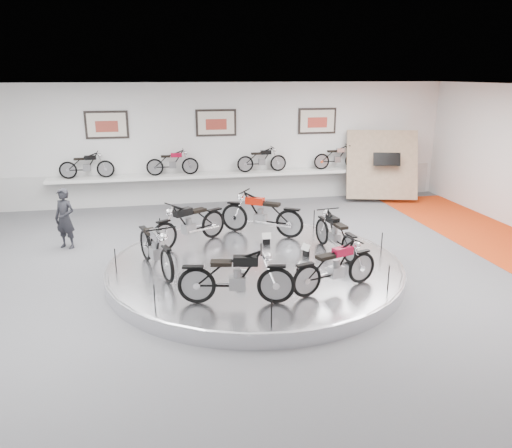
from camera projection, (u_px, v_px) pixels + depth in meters
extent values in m
plane|color=#555658|center=(258.00, 280.00, 10.75)|extent=(16.00, 16.00, 0.00)
plane|color=white|center=(258.00, 88.00, 9.60)|extent=(16.00, 16.00, 0.00)
plane|color=silver|center=(216.00, 144.00, 16.75)|extent=(16.00, 0.00, 16.00)
plane|color=silver|center=(449.00, 400.00, 3.60)|extent=(16.00, 0.00, 16.00)
cube|color=#BCBCBA|center=(218.00, 186.00, 17.15)|extent=(15.68, 0.04, 1.10)
cylinder|color=silver|center=(255.00, 268.00, 10.99)|extent=(6.40, 6.40, 0.30)
torus|color=#B2B2BA|center=(255.00, 263.00, 10.96)|extent=(6.40, 6.40, 0.10)
cube|color=silver|center=(218.00, 175.00, 16.76)|extent=(11.00, 0.55, 0.10)
cube|color=beige|center=(107.00, 125.00, 15.86)|extent=(1.35, 0.06, 0.88)
cube|color=beige|center=(216.00, 123.00, 16.51)|extent=(1.35, 0.06, 0.88)
cube|color=beige|center=(317.00, 121.00, 17.16)|extent=(1.35, 0.06, 0.88)
cube|color=tan|center=(382.00, 165.00, 17.17)|extent=(2.56, 1.52, 2.30)
imported|color=black|center=(65.00, 219.00, 12.52)|extent=(0.67, 0.60, 1.54)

